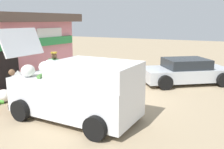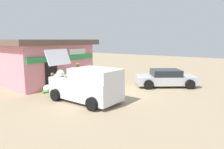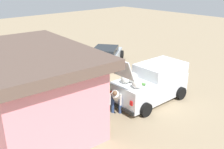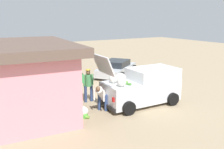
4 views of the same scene
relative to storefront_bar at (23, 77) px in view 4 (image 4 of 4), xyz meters
name	(u,v)px [view 4 (image 4 of 4)]	position (x,y,z in m)	size (l,w,h in m)	color
ground_plane	(121,91)	(0.64, -5.68, -1.68)	(60.00, 60.00, 0.00)	#9E896B
storefront_bar	(23,77)	(0.00, 0.00, 0.00)	(6.73, 4.87, 3.25)	pink
delivery_van	(143,86)	(-1.82, -5.41, -0.77)	(2.21, 4.31, 2.69)	silver
parked_sedan	(116,68)	(4.10, -7.50, -1.12)	(3.84, 4.31, 1.18)	#B2B7BC
vendor_standing	(88,83)	(-0.14, -3.16, -0.69)	(0.34, 0.57, 1.73)	navy
customer_bending	(101,95)	(-1.73, -3.05, -0.87)	(0.70, 0.72, 1.33)	navy
unloaded_banana_pile	(81,112)	(-1.73, -2.02, -1.47)	(0.92, 0.87, 0.46)	silver
paint_bucket	(59,92)	(1.85, -2.22, -1.52)	(0.29, 0.29, 0.33)	blue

